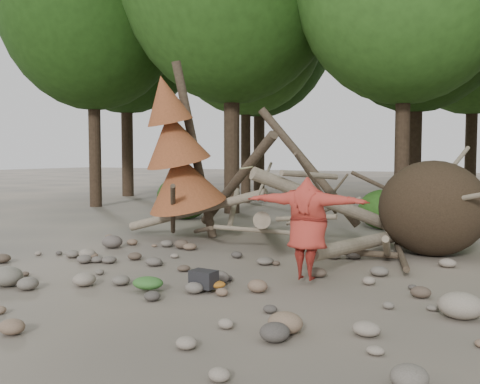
% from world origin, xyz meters
% --- Properties ---
extents(ground, '(120.00, 120.00, 0.00)m').
position_xyz_m(ground, '(0.00, 0.00, 0.00)').
color(ground, '#514C44').
rests_on(ground, ground).
extents(deadfall_pile, '(8.55, 5.24, 3.30)m').
position_xyz_m(deadfall_pile, '(2.02, 4.24, 0.95)').
color(deadfall_pile, '#332619').
rests_on(deadfall_pile, ground).
extents(dead_conifer, '(2.06, 2.16, 4.35)m').
position_xyz_m(dead_conifer, '(-3.12, 3.37, 2.11)').
color(dead_conifer, '#4C3F30').
rests_on(dead_conifer, ground).
extents(bush_left, '(1.80, 1.80, 1.44)m').
position_xyz_m(bush_left, '(-5.50, 7.20, 0.72)').
color(bush_left, '#204612').
rests_on(bush_left, ground).
extents(bush_mid, '(1.40, 1.40, 1.12)m').
position_xyz_m(bush_mid, '(0.80, 7.80, 0.56)').
color(bush_mid, '#2A591A').
rests_on(bush_mid, ground).
extents(frisbee_thrower, '(2.40, 0.70, 1.82)m').
position_xyz_m(frisbee_thrower, '(1.18, 0.77, 0.91)').
color(frisbee_thrower, '#A93026').
rests_on(frisbee_thrower, ground).
extents(backpack, '(0.41, 0.29, 0.26)m').
position_xyz_m(backpack, '(-0.05, -0.40, 0.13)').
color(backpack, black).
rests_on(backpack, ground).
extents(cloth_green, '(0.49, 0.41, 0.19)m').
position_xyz_m(cloth_green, '(-0.78, -0.85, 0.09)').
color(cloth_green, '#326428').
rests_on(cloth_green, ground).
extents(cloth_orange, '(0.31, 0.25, 0.11)m').
position_xyz_m(cloth_orange, '(0.11, -0.31, 0.06)').
color(cloth_orange, '#A2601B').
rests_on(cloth_orange, ground).
extents(boulder_front_left, '(0.53, 0.48, 0.32)m').
position_xyz_m(boulder_front_left, '(-3.00, -1.60, 0.16)').
color(boulder_front_left, slate).
rests_on(boulder_front_left, ground).
extents(boulder_front_right, '(0.42, 0.38, 0.25)m').
position_xyz_m(boulder_front_right, '(1.82, -1.61, 0.13)').
color(boulder_front_right, '#7E654E').
rests_on(boulder_front_right, ground).
extents(boulder_mid_right, '(0.57, 0.51, 0.34)m').
position_xyz_m(boulder_mid_right, '(3.58, -0.04, 0.17)').
color(boulder_mid_right, gray).
rests_on(boulder_mid_right, ground).
extents(boulder_mid_left, '(0.48, 0.43, 0.29)m').
position_xyz_m(boulder_mid_left, '(-3.88, 1.88, 0.14)').
color(boulder_mid_left, '#5D544E').
rests_on(boulder_mid_left, ground).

